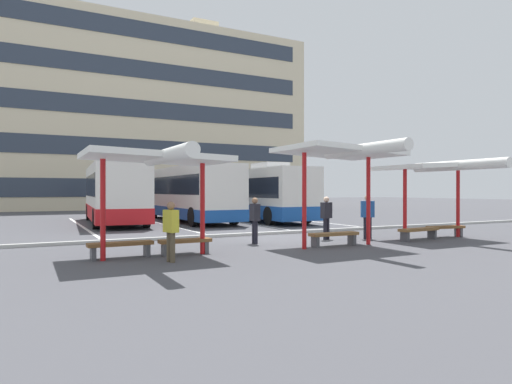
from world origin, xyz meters
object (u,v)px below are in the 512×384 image
Objects in this scene: coach_bus_0 at (114,194)px; waiting_passenger_1 at (368,214)px; bench_1 at (185,243)px; waiting_shelter_2 at (438,168)px; waiting_passenger_2 at (171,228)px; waiting_passenger_3 at (326,215)px; waiting_shelter_0 at (158,160)px; bench_0 at (121,246)px; waiting_passenger_0 at (255,217)px; bench_2 at (334,236)px; bench_3 at (419,231)px; waiting_shelter_1 at (343,154)px; bench_4 at (446,229)px; coach_bus_1 at (189,193)px; coach_bus_2 at (260,195)px.

waiting_passenger_1 is (7.23, -12.68, -0.70)m from coach_bus_0.
waiting_passenger_1 reaches higher than bench_1.
waiting_shelter_2 is 10.75m from waiting_passenger_2.
waiting_passenger_3 is (-1.51, 0.57, -0.04)m from waiting_passenger_1.
bench_1 is 0.35× the size of waiting_shelter_2.
coach_bus_0 reaches higher than waiting_shelter_0.
bench_0 is 1.71m from waiting_passenger_2.
waiting_passenger_0 reaches higher than bench_0.
waiting_passenger_3 is (-3.82, 1.89, -1.79)m from waiting_shelter_2.
bench_2 is 2.79m from waiting_passenger_1.
waiting_shelter_2 reaches higher than bench_3.
bench_0 is 10.73m from bench_3.
waiting_shelter_2 is at bearing -2.01° from bench_2.
waiting_passenger_2 is at bearing -145.90° from waiting_passenger_0.
coach_bus_0 reaches higher than waiting_passenger_3.
bench_2 is 0.41× the size of waiting_shelter_2.
waiting_shelter_1 is 2.39× the size of bench_3.
bench_2 is 1.09× the size of bench_4.
coach_bus_1 is 6.87× the size of waiting_passenger_3.
coach_bus_1 reaches higher than waiting_passenger_2.
bench_3 is at bearing -88.88° from coach_bus_2.
waiting_shelter_2 is 2.60× the size of waiting_passenger_1.
bench_1 is 1.49m from waiting_passenger_2.
coach_bus_2 reaches higher than bench_1.
waiting_passenger_2 reaches higher than bench_3.
waiting_passenger_0 is at bearing 172.34° from waiting_passenger_1.
coach_bus_2 is 6.07× the size of waiting_passenger_1.
bench_3 is at bearing -0.41° from waiting_shelter_0.
waiting_passenger_0 is at bearing -118.81° from coach_bus_2.
waiting_passenger_2 is (-0.76, -1.15, 0.56)m from bench_1.
coach_bus_0 is 6.42× the size of waiting_passenger_3.
waiting_passenger_3 reaches higher than bench_4.
coach_bus_0 reaches higher than waiting_passenger_0.
waiting_shelter_0 is at bearing -27.46° from bench_0.
waiting_passenger_1 is (-1.16, -10.98, -0.63)m from coach_bus_2.
waiting_shelter_1 reaches higher than bench_2.
coach_bus_0 is 1.02× the size of coach_bus_2.
bench_2 is at bearing 7.56° from waiting_passenger_2.
waiting_passenger_0 is 1.03× the size of waiting_passenger_2.
bench_0 and bench_2 have the same top height.
waiting_shelter_1 is 2.74m from bench_2.
waiting_passenger_2 reaches higher than bench_4.
waiting_passenger_3 is at bearing 162.43° from bench_4.
bench_1 is 0.92× the size of bench_4.
waiting_passenger_3 is at bearing -0.73° from waiting_passenger_0.
waiting_shelter_2 is at bearing -26.33° from waiting_passenger_3.
bench_2 is at bearing 177.99° from waiting_shelter_2.
waiting_shelter_0 is 2.61× the size of bench_0.
waiting_passenger_0 is (-5.94, 1.82, 0.58)m from bench_3.
bench_1 is 0.95× the size of waiting_passenger_0.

